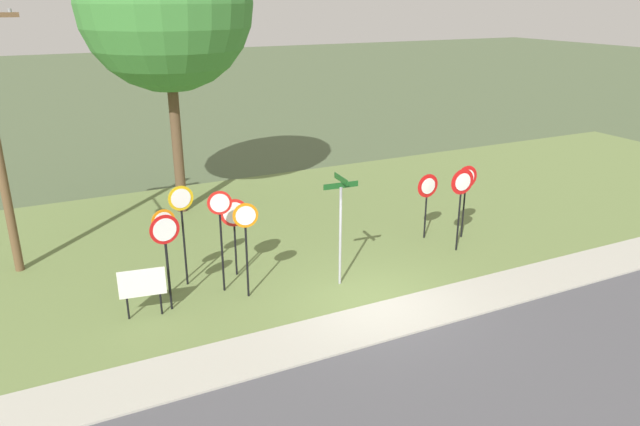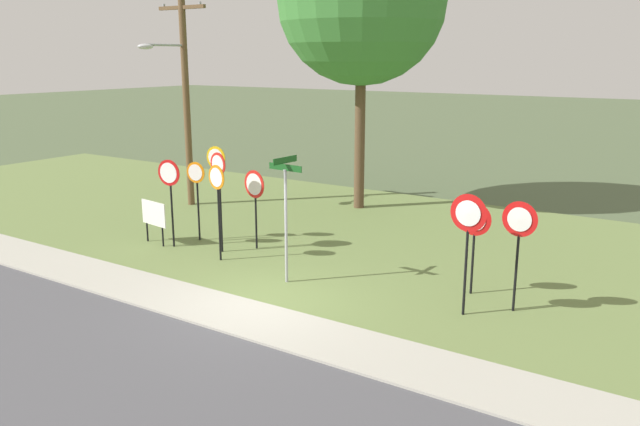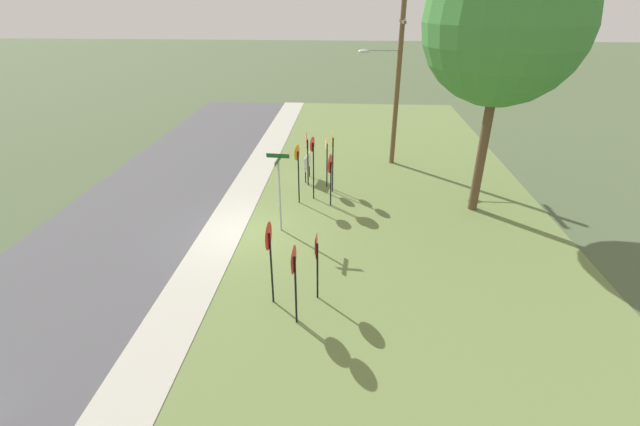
{
  "view_description": "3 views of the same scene",
  "coord_description": "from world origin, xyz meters",
  "views": [
    {
      "loc": [
        -7.14,
        -11.34,
        7.32
      ],
      "look_at": [
        -0.13,
        2.97,
        1.52
      ],
      "focal_mm": 33.32,
      "sensor_mm": 36.0,
      "label": 1
    },
    {
      "loc": [
        8.18,
        -10.18,
        5.28
      ],
      "look_at": [
        -0.44,
        3.04,
        1.38
      ],
      "focal_mm": 35.53,
      "sensor_mm": 36.0,
      "label": 2
    },
    {
      "loc": [
        13.71,
        3.84,
        7.92
      ],
      "look_at": [
        0.1,
        2.88,
        1.02
      ],
      "focal_mm": 24.02,
      "sensor_mm": 36.0,
      "label": 3
    }
  ],
  "objects": [
    {
      "name": "stop_sign_center_tall",
      "position": [
        -2.63,
        3.11,
        1.66
      ],
      "size": [
        0.77,
        0.15,
        2.23
      ],
      "rotation": [
        0.0,
        0.0,
        -0.16
      ],
      "color": "black",
      "rests_on": "grass_median"
    },
    {
      "name": "ground_plane",
      "position": [
        0.0,
        0.0,
        0.0
      ],
      "size": [
        160.0,
        160.0,
        0.0
      ],
      "primitive_type": "plane",
      "color": "#4C5B3D"
    },
    {
      "name": "utility_pole",
      "position": [
        -8.07,
        5.98,
        4.28
      ],
      "size": [
        2.1,
        2.12,
        7.81
      ],
      "color": "brown",
      "rests_on": "grass_median"
    },
    {
      "name": "yield_sign_far_left",
      "position": [
        4.76,
        2.54,
        1.82
      ],
      "size": [
        0.75,
        0.11,
        2.39
      ],
      "rotation": [
        0.0,
        0.0,
        -0.06
      ],
      "color": "black",
      "rests_on": "grass_median"
    },
    {
      "name": "stop_sign_near_left",
      "position": [
        -3.24,
        2.35,
        2.01
      ],
      "size": [
        0.61,
        0.14,
        2.77
      ],
      "rotation": [
        0.0,
        0.0,
        -0.19
      ],
      "color": "black",
      "rests_on": "grass_median"
    },
    {
      "name": "yield_sign_near_right",
      "position": [
        3.95,
        1.77,
        1.98
      ],
      "size": [
        0.79,
        0.11,
        2.58
      ],
      "rotation": [
        0.0,
        0.0,
        -0.05
      ],
      "color": "black",
      "rests_on": "grass_median"
    },
    {
      "name": "stop_sign_far_left",
      "position": [
        -4.02,
        3.13,
        2.04
      ],
      "size": [
        0.66,
        0.1,
        2.79
      ],
      "rotation": [
        0.0,
        0.0,
        0.06
      ],
      "color": "black",
      "rests_on": "grass_median"
    },
    {
      "name": "stop_sign_near_right",
      "position": [
        -4.71,
        1.96,
        1.86
      ],
      "size": [
        0.73,
        0.12,
        2.5
      ],
      "rotation": [
        0.0,
        0.0,
        0.12
      ],
      "color": "black",
      "rests_on": "grass_median"
    },
    {
      "name": "street_name_post",
      "position": [
        -0.31,
        1.38,
        1.84
      ],
      "size": [
        0.96,
        0.82,
        3.02
      ],
      "rotation": [
        0.0,
        0.0,
        -0.07
      ],
      "color": "#9EA0A8",
      "rests_on": "grass_median"
    },
    {
      "name": "road_asphalt",
      "position": [
        0.0,
        -4.8,
        0.01
      ],
      "size": [
        44.0,
        6.4,
        0.01
      ],
      "primitive_type": "cube",
      "color": "#4C4C51",
      "rests_on": "ground_plane"
    },
    {
      "name": "sidewalk_strip",
      "position": [
        0.0,
        -0.8,
        0.03
      ],
      "size": [
        44.0,
        1.6,
        0.06
      ],
      "primitive_type": "cube",
      "color": "#ADAA9E",
      "rests_on": "ground_plane"
    },
    {
      "name": "grass_median",
      "position": [
        0.0,
        6.0,
        0.02
      ],
      "size": [
        44.0,
        12.0,
        0.04
      ],
      "primitive_type": "cube",
      "color": "olive",
      "rests_on": "ground_plane"
    },
    {
      "name": "oak_tree_left",
      "position": [
        -2.7,
        9.05,
        7.12
      ],
      "size": [
        5.67,
        5.67,
        9.94
      ],
      "color": "brown",
      "rests_on": "grass_median"
    },
    {
      "name": "stop_sign_far_right",
      "position": [
        -2.77,
        1.76,
        1.87
      ],
      "size": [
        0.63,
        0.15,
        2.56
      ],
      "rotation": [
        0.0,
        0.0,
        -0.19
      ],
      "color": "black",
      "rests_on": "grass_median"
    },
    {
      "name": "stop_sign_far_center",
      "position": [
        -4.56,
        2.85,
        1.7
      ],
      "size": [
        0.61,
        0.12,
        2.33
      ],
      "rotation": [
        0.0,
        0.0,
        0.13
      ],
      "color": "black",
      "rests_on": "grass_median"
    },
    {
      "name": "yield_sign_near_left",
      "position": [
        3.65,
        3.03,
        1.61
      ],
      "size": [
        0.76,
        0.1,
        2.13
      ],
      "rotation": [
        0.0,
        0.0,
        -0.0
      ],
      "color": "black",
      "rests_on": "grass_median"
    },
    {
      "name": "notice_board",
      "position": [
        -5.37,
        1.9,
        0.87
      ],
      "size": [
        1.09,
        0.19,
        1.25
      ],
      "rotation": [
        0.0,
        0.0,
        -0.15
      ],
      "color": "black",
      "rests_on": "grass_median"
    }
  ]
}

